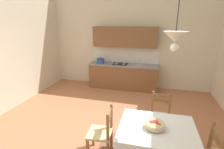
# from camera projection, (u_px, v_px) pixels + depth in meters

# --- Properties ---
(ground_plane) EXTENTS (6.34, 6.88, 0.10)m
(ground_plane) POSITION_uv_depth(u_px,v_px,m) (104.00, 137.00, 3.66)
(ground_plane) COLOR #B7704C
(wall_back) EXTENTS (6.34, 0.12, 4.15)m
(wall_back) POSITION_uv_depth(u_px,v_px,m) (130.00, 30.00, 6.00)
(wall_back) COLOR beige
(wall_back) RESTS_ON ground_plane
(kitchen_cabinetry) EXTENTS (2.48, 0.63, 2.20)m
(kitchen_cabinetry) POSITION_uv_depth(u_px,v_px,m) (124.00, 65.00, 6.08)
(kitchen_cabinetry) COLOR brown
(kitchen_cabinetry) RESTS_ON ground_plane
(dining_table) EXTENTS (1.20, 0.98, 0.75)m
(dining_table) POSITION_uv_depth(u_px,v_px,m) (157.00, 135.00, 2.67)
(dining_table) COLOR brown
(dining_table) RESTS_ON ground_plane
(dining_chair_tv_side) EXTENTS (0.46, 0.46, 0.93)m
(dining_chair_tv_side) POSITION_uv_depth(u_px,v_px,m) (102.00, 133.00, 3.00)
(dining_chair_tv_side) COLOR #D1BC89
(dining_chair_tv_side) RESTS_ON ground_plane
(dining_chair_kitchen_side) EXTENTS (0.44, 0.44, 0.93)m
(dining_chair_kitchen_side) POSITION_uv_depth(u_px,v_px,m) (160.00, 116.00, 3.54)
(dining_chair_kitchen_side) COLOR #D1BC89
(dining_chair_kitchen_side) RESTS_ON ground_plane
(fruit_bowl) EXTENTS (0.30, 0.30, 0.12)m
(fruit_bowl) POSITION_uv_depth(u_px,v_px,m) (155.00, 125.00, 2.59)
(fruit_bowl) COLOR tan
(fruit_bowl) RESTS_ON dining_table
(pendant_lamp) EXTENTS (0.32, 0.32, 0.80)m
(pendant_lamp) POSITION_uv_depth(u_px,v_px,m) (175.00, 38.00, 2.20)
(pendant_lamp) COLOR black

